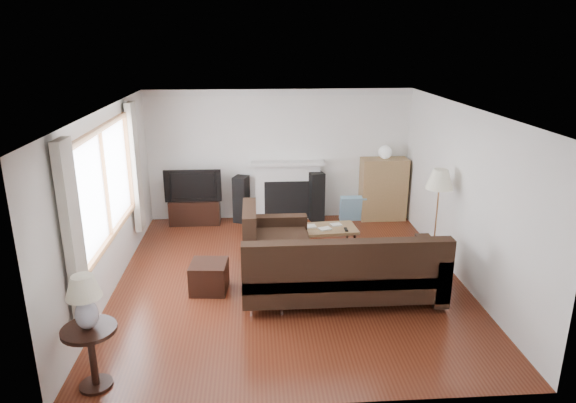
{
  "coord_description": "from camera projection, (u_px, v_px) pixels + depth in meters",
  "views": [
    {
      "loc": [
        -0.49,
        -6.87,
        3.41
      ],
      "look_at": [
        0.0,
        0.3,
        1.1
      ],
      "focal_mm": 32.0,
      "sensor_mm": 36.0,
      "label": 1
    }
  ],
  "objects": [
    {
      "name": "room",
      "position": [
        289.0,
        198.0,
        7.22
      ],
      "size": [
        5.1,
        5.6,
        2.54
      ],
      "color": "#592313",
      "rests_on": "ground"
    },
    {
      "name": "window",
      "position": [
        106.0,
        185.0,
        6.78
      ],
      "size": [
        0.12,
        2.74,
        1.54
      ],
      "primitive_type": "cube",
      "color": "brown",
      "rests_on": "room"
    },
    {
      "name": "curtain_near",
      "position": [
        73.0,
        238.0,
        5.38
      ],
      "size": [
        0.1,
        0.35,
        2.1
      ],
      "primitive_type": "cube",
      "color": "beige",
      "rests_on": "room"
    },
    {
      "name": "curtain_far",
      "position": [
        135.0,
        168.0,
        8.27
      ],
      "size": [
        0.1,
        0.35,
        2.1
      ],
      "primitive_type": "cube",
      "color": "beige",
      "rests_on": "room"
    },
    {
      "name": "fireplace",
      "position": [
        287.0,
        190.0,
        9.94
      ],
      "size": [
        1.4,
        0.26,
        1.15
      ],
      "primitive_type": "cube",
      "color": "white",
      "rests_on": "room"
    },
    {
      "name": "tv_stand",
      "position": [
        195.0,
        211.0,
        9.8
      ],
      "size": [
        0.95,
        0.43,
        0.47
      ],
      "primitive_type": "cube",
      "color": "black",
      "rests_on": "ground"
    },
    {
      "name": "television",
      "position": [
        194.0,
        184.0,
        9.63
      ],
      "size": [
        1.05,
        0.14,
        0.61
      ],
      "primitive_type": "imported",
      "color": "black",
      "rests_on": "tv_stand"
    },
    {
      "name": "speaker_left",
      "position": [
        241.0,
        199.0,
        9.82
      ],
      "size": [
        0.34,
        0.37,
        0.9
      ],
      "primitive_type": "cube",
      "rotation": [
        0.0,
        0.0,
        -0.36
      ],
      "color": "black",
      "rests_on": "ground"
    },
    {
      "name": "speaker_right",
      "position": [
        316.0,
        196.0,
        9.91
      ],
      "size": [
        0.32,
        0.36,
        0.95
      ],
      "primitive_type": "cube",
      "rotation": [
        0.0,
        0.0,
        0.21
      ],
      "color": "black",
      "rests_on": "ground"
    },
    {
      "name": "bookshelf",
      "position": [
        383.0,
        189.0,
        9.93
      ],
      "size": [
        0.87,
        0.42,
        1.2
      ],
      "primitive_type": "cube",
      "color": "#997547",
      "rests_on": "ground"
    },
    {
      "name": "globe_lamp",
      "position": [
        385.0,
        152.0,
        9.71
      ],
      "size": [
        0.25,
        0.25,
        0.25
      ],
      "primitive_type": "sphere",
      "color": "white",
      "rests_on": "bookshelf"
    },
    {
      "name": "sectional_sofa",
      "position": [
        342.0,
        267.0,
        6.89
      ],
      "size": [
        2.89,
        2.11,
        0.93
      ],
      "primitive_type": "cube",
      "color": "black",
      "rests_on": "ground"
    },
    {
      "name": "coffee_table",
      "position": [
        324.0,
        239.0,
        8.52
      ],
      "size": [
        1.1,
        0.66,
        0.41
      ],
      "primitive_type": "cube",
      "rotation": [
        0.0,
        0.0,
        0.08
      ],
      "color": "olive",
      "rests_on": "ground"
    },
    {
      "name": "footstool",
      "position": [
        209.0,
        277.0,
        7.18
      ],
      "size": [
        0.54,
        0.54,
        0.42
      ],
      "primitive_type": "cube",
      "rotation": [
        0.0,
        0.0,
        -0.09
      ],
      "color": "black",
      "rests_on": "ground"
    },
    {
      "name": "floor_lamp",
      "position": [
        436.0,
        220.0,
        7.69
      ],
      "size": [
        0.43,
        0.43,
        1.58
      ],
      "primitive_type": "cube",
      "rotation": [
        0.0,
        0.0,
        0.07
      ],
      "color": "#AE713C",
      "rests_on": "ground"
    },
    {
      "name": "side_table",
      "position": [
        93.0,
        357.0,
        5.15
      ],
      "size": [
        0.54,
        0.54,
        0.68
      ],
      "primitive_type": "cube",
      "color": "black",
      "rests_on": "ground"
    },
    {
      "name": "table_lamp",
      "position": [
        85.0,
        303.0,
        4.96
      ],
      "size": [
        0.35,
        0.35,
        0.56
      ],
      "primitive_type": "cube",
      "color": "silver",
      "rests_on": "side_table"
    }
  ]
}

